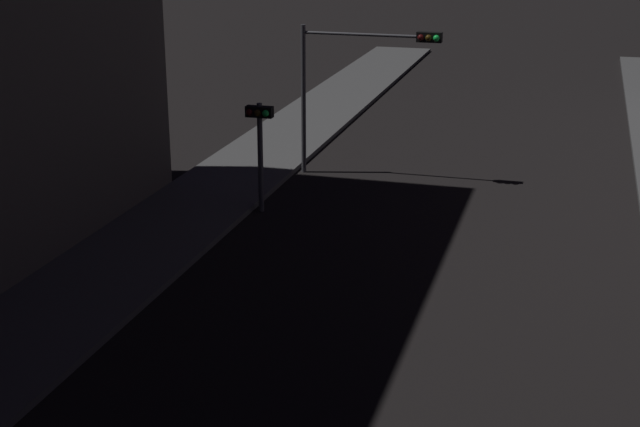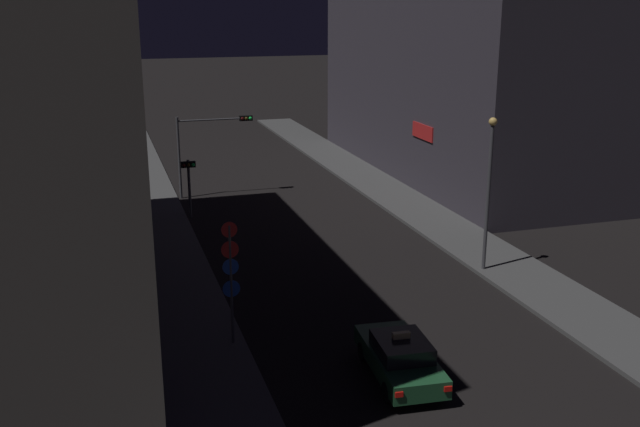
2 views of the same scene
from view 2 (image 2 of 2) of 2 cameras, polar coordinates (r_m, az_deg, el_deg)
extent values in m
cube|color=#4C4C4C|center=(42.18, -12.86, -0.05)|extent=(3.39, 62.55, 0.17)
cube|color=#4C4C4C|center=(45.49, 5.72, 1.46)|extent=(3.39, 62.55, 0.17)
cube|color=#514C47|center=(28.64, -22.79, 8.57)|extent=(7.43, 25.52, 16.81)
cube|color=white|center=(24.77, -13.75, -4.52)|extent=(0.08, 2.80, 0.90)
cube|color=#D859B2|center=(28.61, -15.09, 7.90)|extent=(0.08, 2.80, 0.90)
cube|color=#3D3842|center=(51.51, 11.16, 15.46)|extent=(10.34, 27.21, 22.38)
cube|color=red|center=(44.95, 8.02, 6.35)|extent=(0.08, 2.80, 0.90)
cube|color=#1E512D|center=(23.86, 6.22, -11.28)|extent=(2.16, 4.53, 0.60)
cube|color=black|center=(23.45, 6.42, -10.31)|extent=(1.74, 2.10, 0.50)
cube|color=red|center=(21.76, 6.20, -13.89)|extent=(0.24, 0.08, 0.16)
cube|color=red|center=(22.24, 9.97, -13.34)|extent=(0.24, 0.08, 0.16)
cylinder|color=black|center=(24.94, 3.41, -10.71)|extent=(0.27, 0.66, 0.64)
cylinder|color=black|center=(25.38, 6.95, -10.30)|extent=(0.27, 0.66, 0.64)
cylinder|color=black|center=(22.65, 5.34, -13.73)|extent=(0.27, 0.66, 0.64)
cylinder|color=black|center=(23.14, 9.22, -13.19)|extent=(0.27, 0.66, 0.64)
cube|color=#F4E08C|center=(23.38, 6.36, -9.43)|extent=(0.57, 0.23, 0.20)
cylinder|color=#47474C|center=(45.07, -10.95, 4.26)|extent=(0.16, 0.16, 5.00)
cylinder|color=#47474C|center=(44.93, -8.44, 7.27)|extent=(4.17, 0.10, 0.10)
cube|color=black|center=(45.29, -5.82, 7.43)|extent=(0.80, 0.28, 0.32)
sphere|color=#3F0C0C|center=(45.07, -6.08, 7.38)|extent=(0.20, 0.20, 0.20)
sphere|color=#3F2D0C|center=(45.12, -5.77, 7.40)|extent=(0.20, 0.20, 0.20)
sphere|color=#19E54C|center=(45.17, -5.46, 7.42)|extent=(0.20, 0.20, 0.20)
cylinder|color=#47474C|center=(40.99, -10.17, 1.89)|extent=(0.16, 0.16, 3.29)
cube|color=black|center=(40.67, -10.27, 3.79)|extent=(0.80, 0.28, 0.32)
sphere|color=#3F0C0C|center=(40.47, -10.58, 3.72)|extent=(0.20, 0.20, 0.20)
sphere|color=#3F2D0C|center=(40.50, -10.24, 3.74)|extent=(0.20, 0.20, 0.20)
sphere|color=#19E54C|center=(40.53, -9.89, 3.77)|extent=(0.20, 0.20, 0.20)
cylinder|color=#47474C|center=(25.14, -6.96, -5.59)|extent=(0.10, 0.10, 4.29)
cylinder|color=red|center=(24.45, -7.11, -1.26)|extent=(0.54, 0.03, 0.54)
cylinder|color=red|center=(24.67, -7.05, -2.81)|extent=(0.60, 0.03, 0.60)
cylinder|color=blue|center=(24.88, -7.00, -4.16)|extent=(0.56, 0.03, 0.56)
cylinder|color=blue|center=(25.16, -6.94, -5.85)|extent=(0.60, 0.03, 0.60)
cylinder|color=#47474C|center=(32.44, 12.98, 1.09)|extent=(0.16, 0.16, 6.41)
sphere|color=#F9C666|center=(31.75, 13.37, 7.00)|extent=(0.36, 0.36, 0.36)
camera|label=1|loc=(20.00, 25.99, 6.71)|focal=52.36mm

